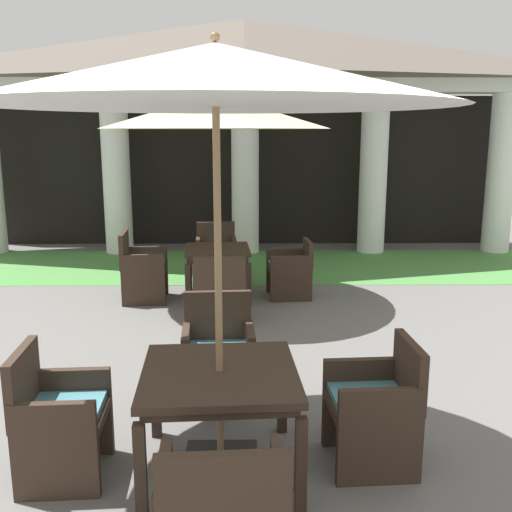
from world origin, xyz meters
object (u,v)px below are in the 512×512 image
(patio_chair_near_foreground_south, at_px, (219,290))
(patio_table_mid_left, at_px, (220,383))
(patio_chair_near_foreground_west, at_px, (142,269))
(patio_umbrella_mid_left, at_px, (215,78))
(patio_umbrella_near_foreground, at_px, (215,112))
(patio_chair_mid_left_west, at_px, (58,418))
(patio_table_near_foreground, at_px, (217,255))
(patio_chair_near_foreground_east, at_px, (291,270))
(patio_chair_mid_left_north, at_px, (218,353))
(patio_chair_mid_left_east, at_px, (376,407))
(terracotta_urn, at_px, (150,280))
(patio_chair_near_foreground_north, at_px, (216,254))

(patio_chair_near_foreground_south, bearing_deg, patio_table_mid_left, -91.26)
(patio_chair_near_foreground_west, xyz_separation_m, patio_umbrella_mid_left, (1.26, -4.07, 2.13))
(patio_umbrella_near_foreground, xyz_separation_m, patio_chair_mid_left_west, (-0.82, -4.21, -2.08))
(patio_table_near_foreground, bearing_deg, patio_umbrella_mid_left, -86.72)
(patio_chair_near_foreground_east, xyz_separation_m, patio_chair_mid_left_west, (-1.83, -4.29, 0.03))
(patio_chair_near_foreground_east, height_order, patio_chair_mid_left_west, patio_chair_mid_left_west)
(patio_umbrella_near_foreground, relative_size, patio_chair_near_foreground_west, 3.16)
(patio_chair_mid_left_north, height_order, patio_chair_mid_left_east, patio_chair_mid_left_north)
(patio_umbrella_near_foreground, distance_m, terracotta_urn, 2.50)
(patio_chair_mid_left_north, distance_m, patio_chair_mid_left_east, 1.50)
(patio_chair_mid_left_north, bearing_deg, patio_chair_mid_left_east, 134.88)
(patio_table_near_foreground, relative_size, patio_chair_near_foreground_east, 1.16)
(patio_table_near_foreground, height_order, patio_chair_near_foreground_east, patio_chair_near_foreground_east)
(patio_chair_near_foreground_north, relative_size, terracotta_urn, 1.87)
(patio_table_mid_left, distance_m, patio_umbrella_mid_left, 1.94)
(patio_chair_near_foreground_east, bearing_deg, patio_chair_near_foreground_north, 44.83)
(patio_chair_near_foreground_east, bearing_deg, patio_chair_mid_left_west, 152.67)
(patio_chair_near_foreground_south, xyz_separation_m, patio_table_mid_left, (0.16, -3.13, 0.22))
(patio_umbrella_mid_left, relative_size, patio_chair_mid_left_west, 3.27)
(patio_umbrella_mid_left, bearing_deg, patio_chair_mid_left_east, 3.59)
(patio_chair_near_foreground_north, height_order, patio_umbrella_mid_left, patio_umbrella_mid_left)
(patio_chair_near_foreground_west, relative_size, patio_chair_mid_left_north, 1.04)
(patio_table_near_foreground, xyz_separation_m, patio_chair_near_foreground_east, (1.01, 0.07, -0.22))
(patio_umbrella_near_foreground, height_order, patio_chair_near_foreground_south, patio_umbrella_near_foreground)
(patio_chair_near_foreground_south, distance_m, patio_chair_mid_left_east, 3.30)
(patio_umbrella_near_foreground, bearing_deg, patio_chair_near_foreground_north, 94.23)
(patio_umbrella_mid_left, bearing_deg, patio_table_near_foreground, 93.28)
(patio_chair_near_foreground_south, distance_m, patio_chair_near_foreground_north, 2.03)
(patio_chair_mid_left_west, bearing_deg, patio_chair_near_foreground_west, 179.14)
(patio_chair_near_foreground_south, bearing_deg, patio_chair_mid_left_north, -91.57)
(patio_chair_near_foreground_north, relative_size, patio_chair_mid_left_north, 0.96)
(patio_chair_near_foreground_west, bearing_deg, patio_table_near_foreground, 90.00)
(patio_chair_near_foreground_south, height_order, patio_table_mid_left, patio_chair_near_foreground_south)
(patio_table_near_foreground, xyz_separation_m, patio_chair_near_foreground_south, (0.08, -1.01, -0.20))
(patio_chair_near_foreground_west, bearing_deg, patio_chair_mid_left_north, 17.31)
(patio_umbrella_near_foreground, distance_m, patio_chair_near_foreground_west, 2.30)
(patio_umbrella_near_foreground, relative_size, patio_umbrella_mid_left, 1.02)
(patio_umbrella_mid_left, bearing_deg, patio_chair_near_foreground_south, 92.98)
(patio_chair_near_foreground_south, distance_m, patio_chair_near_foreground_west, 1.44)
(patio_table_near_foreground, distance_m, patio_chair_near_foreground_north, 1.04)
(patio_chair_near_foreground_east, height_order, patio_chair_mid_left_north, patio_chair_mid_left_north)
(patio_chair_mid_left_north, relative_size, patio_chair_mid_left_east, 1.03)
(patio_table_mid_left, bearing_deg, patio_table_near_foreground, 93.28)
(patio_chair_mid_left_west, bearing_deg, patio_chair_near_foreground_east, 153.32)
(patio_table_near_foreground, bearing_deg, patio_chair_near_foreground_south, -85.77)
(patio_umbrella_near_foreground, bearing_deg, patio_table_mid_left, -86.72)
(patio_chair_mid_left_west, distance_m, patio_chair_mid_left_east, 2.12)
(patio_chair_near_foreground_east, bearing_deg, patio_table_mid_left, 165.42)
(patio_table_near_foreground, distance_m, patio_chair_near_foreground_west, 1.03)
(patio_chair_near_foreground_east, bearing_deg, patio_umbrella_mid_left, 165.42)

